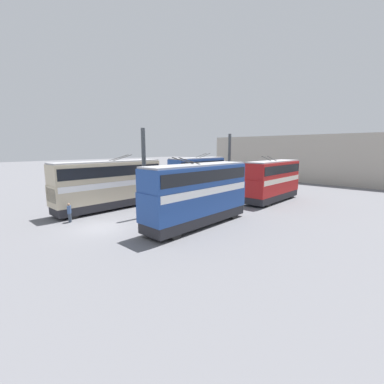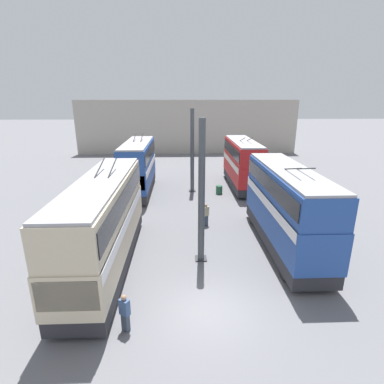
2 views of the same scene
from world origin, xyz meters
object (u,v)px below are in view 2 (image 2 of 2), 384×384
at_px(bus_right_near, 104,219).
at_px(person_aisle_midway, 206,214).
at_px(bus_left_far, 242,161).
at_px(bus_right_mid, 138,164).
at_px(person_by_right_row, 125,312).
at_px(oil_drum, 219,190).
at_px(bus_left_near, 286,203).

distance_m(bus_right_near, person_aisle_midway, 8.16).
relative_size(bus_right_near, person_aisle_midway, 6.73).
relative_size(bus_left_far, bus_right_mid, 1.02).
xyz_separation_m(bus_right_near, person_by_right_row, (-4.93, -1.85, -1.95)).
bearing_deg(bus_right_mid, person_by_right_row, -174.29).
xyz_separation_m(bus_left_far, person_aisle_midway, (-9.97, 4.57, -1.84)).
xyz_separation_m(bus_right_near, oil_drum, (12.81, -7.83, -2.43)).
height_order(bus_left_near, person_by_right_row, bus_left_near).
height_order(bus_right_near, person_by_right_row, bus_right_near).
bearing_deg(oil_drum, bus_right_near, 148.58).
height_order(bus_right_mid, person_by_right_row, bus_right_mid).
xyz_separation_m(bus_right_near, bus_right_mid, (13.57, 0.00, -0.02)).
bearing_deg(person_by_right_row, oil_drum, -164.25).
height_order(bus_left_near, bus_left_far, bus_left_near).
bearing_deg(oil_drum, person_by_right_row, 161.38).
distance_m(bus_right_mid, person_by_right_row, 18.69).
height_order(bus_left_far, person_aisle_midway, bus_left_far).
xyz_separation_m(bus_left_near, person_aisle_midway, (3.38, 4.57, -1.99)).
bearing_deg(bus_left_far, bus_right_mid, 99.09).
bearing_deg(bus_right_mid, bus_left_near, -138.08).
distance_m(person_aisle_midway, person_by_right_row, 10.99).
relative_size(bus_left_near, bus_right_mid, 1.11).
bearing_deg(bus_left_near, bus_right_near, 100.30).
distance_m(bus_left_near, oil_drum, 11.50).
relative_size(bus_left_far, person_by_right_row, 5.63).
height_order(bus_left_near, bus_right_near, bus_left_near).
bearing_deg(oil_drum, person_aisle_midway, 165.70).
xyz_separation_m(bus_right_mid, person_by_right_row, (-18.50, -1.85, -1.93)).
height_order(person_by_right_row, oil_drum, person_by_right_row).
distance_m(bus_right_mid, oil_drum, 8.22).
distance_m(bus_left_near, bus_left_far, 13.35).
xyz_separation_m(bus_right_mid, oil_drum, (-0.76, -7.83, -2.41)).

